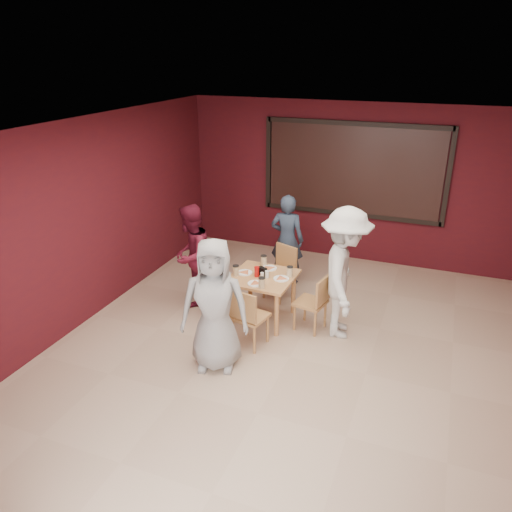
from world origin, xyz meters
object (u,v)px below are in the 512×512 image
at_px(chair_left, 216,285).
at_px(diner_left, 191,256).
at_px(dining_table, 263,281).
at_px(diner_front, 215,305).
at_px(diner_back, 287,240).
at_px(chair_front, 247,315).
at_px(chair_right, 315,300).
at_px(diner_right, 344,273).
at_px(chair_back, 282,269).

relative_size(chair_left, diner_left, 0.53).
bearing_deg(dining_table, diner_front, -95.84).
bearing_deg(diner_back, chair_front, 91.39).
xyz_separation_m(chair_right, diner_right, (0.36, 0.05, 0.44)).
relative_size(diner_left, diner_right, 0.87).
height_order(diner_back, diner_right, diner_right).
distance_m(chair_front, chair_back, 1.52).
bearing_deg(dining_table, chair_back, 88.18).
relative_size(chair_front, diner_left, 0.54).
xyz_separation_m(chair_front, diner_front, (-0.20, -0.52, 0.36)).
bearing_deg(chair_left, diner_front, -64.91).
relative_size(dining_table, chair_front, 1.07).
distance_m(dining_table, diner_right, 1.16).
height_order(chair_front, chair_right, chair_front).
xyz_separation_m(diner_left, diner_right, (2.30, -0.06, 0.12)).
bearing_deg(chair_front, diner_left, 146.00).
bearing_deg(chair_back, chair_right, -46.77).
bearing_deg(diner_right, chair_right, 86.90).
distance_m(chair_left, diner_right, 1.86).
relative_size(dining_table, chair_right, 1.10).
bearing_deg(chair_left, diner_right, 4.10).
relative_size(chair_back, chair_right, 1.02).
relative_size(diner_back, diner_right, 0.84).
bearing_deg(diner_back, diner_left, 44.99).
relative_size(dining_table, chair_back, 1.08).
xyz_separation_m(chair_left, diner_back, (0.61, 1.39, 0.29)).
bearing_deg(chair_right, diner_right, 8.63).
xyz_separation_m(dining_table, chair_right, (0.77, -0.02, -0.15)).
bearing_deg(chair_right, chair_front, -133.81).
bearing_deg(diner_back, chair_left, 63.82).
bearing_deg(diner_left, chair_front, 51.06).
relative_size(diner_back, diner_left, 0.97).
height_order(diner_back, diner_left, diner_left).
bearing_deg(dining_table, diner_left, 175.49).
distance_m(chair_right, diner_front, 1.58).
height_order(dining_table, diner_front, diner_front).
bearing_deg(chair_front, diner_back, 93.94).
bearing_deg(diner_right, diner_back, 31.71).
distance_m(chair_left, diner_left, 0.61).
distance_m(dining_table, chair_left, 0.70).
bearing_deg(diner_front, dining_table, 66.66).
bearing_deg(chair_right, diner_front, -125.92).
height_order(chair_front, diner_left, diner_left).
xyz_separation_m(chair_front, chair_back, (-0.05, 1.52, -0.00)).
relative_size(dining_table, chair_left, 1.09).
distance_m(chair_right, diner_back, 1.59).
distance_m(chair_back, diner_left, 1.41).
distance_m(chair_right, diner_left, 1.97).
relative_size(chair_back, diner_left, 0.53).
distance_m(chair_left, chair_right, 1.45).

